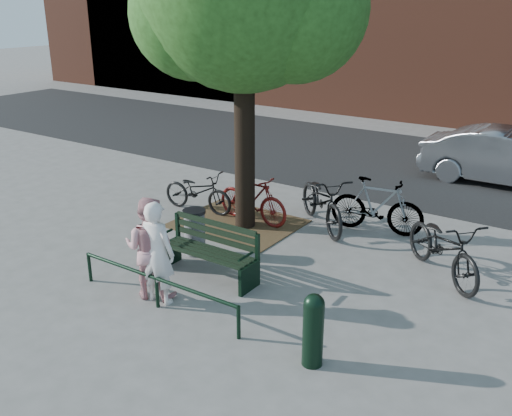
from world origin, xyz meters
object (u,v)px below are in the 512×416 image
Objects in this scene: litter_bin at (195,232)px; parked_car at (509,158)px; person_left at (157,253)px; person_right at (149,248)px; bicycle_c at (322,201)px; bollard at (313,327)px; park_bench at (210,249)px.

parked_car is (3.74, 7.51, 0.26)m from litter_bin.
person_left is at bearing -67.78° from litter_bin.
person_right is 4.11m from bicycle_c.
bollard is (2.71, -0.09, -0.28)m from person_left.
person_right reaches higher than bicycle_c.
bollard is 9.26m from parked_car.
parked_car reaches higher than park_bench.
person_left is 4.14m from bicycle_c.
person_left reaches higher than park_bench.
person_left is 1.92× the size of litter_bin.
person_right reaches higher than bollard.
person_left is 1.63× the size of bollard.
parked_car is (2.46, 5.07, 0.12)m from bicycle_c.
bicycle_c is 5.64m from parked_car.
person_right is (-0.23, 0.07, -0.00)m from person_left.
park_bench is at bearing -102.74° from person_left.
bicycle_c is (0.83, 4.02, -0.25)m from person_right.
bicycle_c is at bearing -106.06° from person_left.
park_bench is 0.82× the size of bicycle_c.
person_right is 9.67m from parked_car.
parked_car is at bearing 87.77° from bollard.
litter_bin is at bearing 152.19° from parked_car.
bicycle_c is (-2.10, 4.18, 0.03)m from bollard.
bollard is 1.18× the size of litter_bin.
person_left is at bearing 160.15° from parked_car.
person_right is at bearing -25.34° from person_left.
park_bench reaches higher than litter_bin.
person_right is 0.39× the size of parked_car.
parked_car is at bearing -116.18° from person_left.
litter_bin is (-3.38, 1.74, -0.10)m from bollard.
litter_bin is 2.75m from bicycle_c.
park_bench is 1.15m from person_right.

